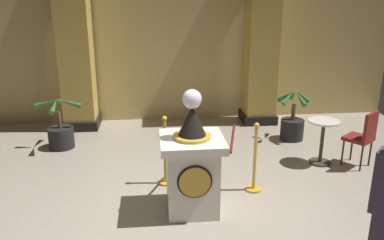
# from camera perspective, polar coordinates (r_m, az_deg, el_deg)

# --- Properties ---
(ground_plane) EXTENTS (10.17, 10.17, 0.00)m
(ground_plane) POSITION_cam_1_polar(r_m,az_deg,el_deg) (5.20, -0.67, -13.84)
(ground_plane) COLOR #9E9384
(back_wall) EXTENTS (10.17, 0.16, 4.19)m
(back_wall) POSITION_cam_1_polar(r_m,az_deg,el_deg) (8.77, -3.37, 13.57)
(back_wall) COLOR tan
(back_wall) RESTS_ON ground_plane
(pedestal_clock) EXTENTS (0.81, 0.81, 1.64)m
(pedestal_clock) POSITION_cam_1_polar(r_m,az_deg,el_deg) (5.05, 0.01, -6.72)
(pedestal_clock) COLOR silver
(pedestal_clock) RESTS_ON ground_plane
(stanchion_near) EXTENTS (0.24, 0.24, 1.04)m
(stanchion_near) POSITION_cam_1_polar(r_m,az_deg,el_deg) (5.73, 9.14, -6.83)
(stanchion_near) COLOR gold
(stanchion_near) RESTS_ON ground_plane
(stanchion_far) EXTENTS (0.24, 0.24, 1.07)m
(stanchion_far) POSITION_cam_1_polar(r_m,az_deg,el_deg) (5.87, -3.93, -5.88)
(stanchion_far) COLOR gold
(stanchion_far) RESTS_ON ground_plane
(velvet_rope) EXTENTS (0.85, 0.83, 0.22)m
(velvet_rope) POSITION_cam_1_polar(r_m,az_deg,el_deg) (5.61, 2.58, -2.50)
(velvet_rope) COLOR #591419
(column_left) EXTENTS (0.78, 0.78, 4.02)m
(column_left) POSITION_cam_1_polar(r_m,az_deg,el_deg) (8.43, -16.88, 12.03)
(column_left) COLOR black
(column_left) RESTS_ON ground_plane
(column_right) EXTENTS (0.76, 0.76, 4.02)m
(column_right) POSITION_cam_1_polar(r_m,az_deg,el_deg) (8.61, 10.21, 12.60)
(column_right) COLOR black
(column_right) RESTS_ON ground_plane
(potted_palm_left) EXTENTS (0.85, 0.84, 1.00)m
(potted_palm_left) POSITION_cam_1_polar(r_m,az_deg,el_deg) (7.64, -18.69, -1.66)
(potted_palm_left) COLOR black
(potted_palm_left) RESTS_ON ground_plane
(potted_palm_right) EXTENTS (0.66, 0.67, 1.02)m
(potted_palm_right) POSITION_cam_1_polar(r_m,az_deg,el_deg) (7.92, 14.48, -0.52)
(potted_palm_right) COLOR black
(potted_palm_right) RESTS_ON ground_plane
(cafe_table) EXTENTS (0.52, 0.52, 0.76)m
(cafe_table) POSITION_cam_1_polar(r_m,az_deg,el_deg) (6.86, 18.56, -2.29)
(cafe_table) COLOR #332D28
(cafe_table) RESTS_ON ground_plane
(cafe_chair_red) EXTENTS (0.56, 0.56, 0.96)m
(cafe_chair_red) POSITION_cam_1_polar(r_m,az_deg,el_deg) (6.93, 23.83, -1.94)
(cafe_chair_red) COLOR black
(cafe_chair_red) RESTS_ON ground_plane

